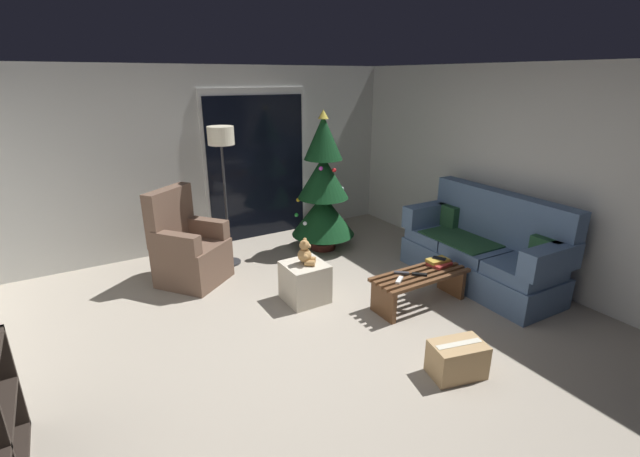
# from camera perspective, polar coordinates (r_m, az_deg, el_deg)

# --- Properties ---
(ground_plane) EXTENTS (7.00, 7.00, 0.00)m
(ground_plane) POSITION_cam_1_polar(r_m,az_deg,el_deg) (4.18, 0.25, -14.81)
(ground_plane) COLOR #9E9384
(wall_back) EXTENTS (5.72, 0.12, 2.50)m
(wall_back) POSITION_cam_1_polar(r_m,az_deg,el_deg) (6.37, -14.32, 8.85)
(wall_back) COLOR beige
(wall_back) RESTS_ON ground
(wall_right) EXTENTS (0.12, 6.00, 2.50)m
(wall_right) POSITION_cam_1_polar(r_m,az_deg,el_deg) (5.62, 26.21, 6.11)
(wall_right) COLOR beige
(wall_right) RESTS_ON ground
(patio_door_frame) EXTENTS (1.60, 0.02, 2.20)m
(patio_door_frame) POSITION_cam_1_polar(r_m,az_deg,el_deg) (6.56, -8.29, 8.19)
(patio_door_frame) COLOR silver
(patio_door_frame) RESTS_ON ground
(patio_door_glass) EXTENTS (1.50, 0.02, 2.10)m
(patio_door_glass) POSITION_cam_1_polar(r_m,az_deg,el_deg) (6.55, -8.20, 7.74)
(patio_door_glass) COLOR black
(patio_door_glass) RESTS_ON ground
(couch) EXTENTS (0.84, 1.96, 1.08)m
(couch) POSITION_cam_1_polar(r_m,az_deg,el_deg) (5.50, 20.60, -2.68)
(couch) COLOR slate
(couch) RESTS_ON ground
(coffee_table) EXTENTS (1.10, 0.40, 0.37)m
(coffee_table) POSITION_cam_1_polar(r_m,az_deg,el_deg) (4.81, 12.94, -7.06)
(coffee_table) COLOR brown
(coffee_table) RESTS_ON ground
(remote_black) EXTENTS (0.15, 0.14, 0.02)m
(remote_black) POSITION_cam_1_polar(r_m,az_deg,el_deg) (4.71, 12.92, -5.88)
(remote_black) COLOR black
(remote_black) RESTS_ON coffee_table
(remote_white) EXTENTS (0.15, 0.13, 0.02)m
(remote_white) POSITION_cam_1_polar(r_m,az_deg,el_deg) (4.54, 10.37, -6.66)
(remote_white) COLOR silver
(remote_white) RESTS_ON coffee_table
(remote_graphite) EXTENTS (0.15, 0.14, 0.02)m
(remote_graphite) POSITION_cam_1_polar(r_m,az_deg,el_deg) (4.70, 10.64, -5.74)
(remote_graphite) COLOR #333338
(remote_graphite) RESTS_ON coffee_table
(book_stack) EXTENTS (0.25, 0.21, 0.06)m
(book_stack) POSITION_cam_1_polar(r_m,az_deg,el_deg) (5.01, 15.29, -4.28)
(book_stack) COLOR #A32D28
(book_stack) RESTS_ON coffee_table
(cell_phone) EXTENTS (0.13, 0.16, 0.01)m
(cell_phone) POSITION_cam_1_polar(r_m,az_deg,el_deg) (5.01, 15.38, -3.79)
(cell_phone) COLOR black
(cell_phone) RESTS_ON book_stack
(christmas_tree) EXTENTS (0.89, 0.89, 1.94)m
(christmas_tree) POSITION_cam_1_polar(r_m,az_deg,el_deg) (6.02, 0.42, 5.05)
(christmas_tree) COLOR #4C1E19
(christmas_tree) RESTS_ON ground
(armchair) EXTENTS (0.96, 0.96, 1.13)m
(armchair) POSITION_cam_1_polar(r_m,az_deg,el_deg) (5.39, -16.89, -2.69)
(armchair) COLOR brown
(armchair) RESTS_ON ground
(floor_lamp) EXTENTS (0.32, 0.32, 1.78)m
(floor_lamp) POSITION_cam_1_polar(r_m,az_deg,el_deg) (5.49, -12.77, 10.07)
(floor_lamp) COLOR #2D2D30
(floor_lamp) RESTS_ON ground
(ottoman) EXTENTS (0.44, 0.44, 0.44)m
(ottoman) POSITION_cam_1_polar(r_m,az_deg,el_deg) (4.80, -2.00, -7.02)
(ottoman) COLOR beige
(ottoman) RESTS_ON ground
(teddy_bear_honey) EXTENTS (0.22, 0.21, 0.29)m
(teddy_bear_honey) POSITION_cam_1_polar(r_m,az_deg,el_deg) (4.66, -1.91, -3.29)
(teddy_bear_honey) COLOR tan
(teddy_bear_honey) RESTS_ON ottoman
(cardboard_box_taped_mid_floor) EXTENTS (0.50, 0.38, 0.30)m
(cardboard_box_taped_mid_floor) POSITION_cam_1_polar(r_m,az_deg,el_deg) (3.90, 17.55, -16.04)
(cardboard_box_taped_mid_floor) COLOR tan
(cardboard_box_taped_mid_floor) RESTS_ON ground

